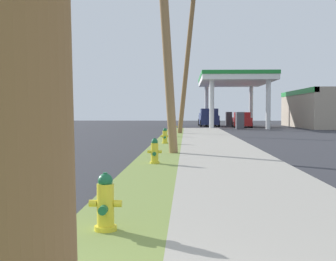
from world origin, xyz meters
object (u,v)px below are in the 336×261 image
Objects in this scene: fire_hydrant_nearest at (105,205)px; car_red_by_near_pump at (242,120)px; fire_hydrant_fourth at (171,131)px; truck_navy_at_forecourt at (209,118)px; fire_hydrant_second at (155,152)px; fire_hydrant_fifth at (175,127)px; fire_hydrant_third at (165,137)px; utility_pole_background at (187,60)px; utility_pole_midground at (166,31)px.

car_red_by_near_pump is (6.87, 42.40, 0.28)m from fire_hydrant_nearest.
truck_navy_at_forecourt reaches higher than fire_hydrant_fourth.
truck_navy_at_forecourt is (3.41, 37.98, 0.47)m from fire_hydrant_second.
truck_navy_at_forecourt reaches higher than fire_hydrant_fifth.
fire_hydrant_second and fire_hydrant_fifth have the same top height.
fire_hydrant_third is at bearing 89.98° from fire_hydrant_nearest.
fire_hydrant_third is 6.16m from fire_hydrant_fourth.
fire_hydrant_third and fire_hydrant_fourth have the same top height.
fire_hydrant_nearest and fire_hydrant_fifth have the same top height.
utility_pole_background is 2.19× the size of car_red_by_near_pump.
utility_pole_background is at bearing 76.57° from fire_hydrant_fourth.
fire_hydrant_nearest is 0.09× the size of utility_pole_midground.
fire_hydrant_third is 1.00× the size of fire_hydrant_fifth.
car_red_by_near_pump is 0.84× the size of truck_navy_at_forecourt.
car_red_by_near_pump reaches higher than fire_hydrant_fifth.
utility_pole_background reaches higher than truck_navy_at_forecourt.
fire_hydrant_nearest and fire_hydrant_second have the same top height.
fire_hydrant_fifth is at bearing 89.81° from fire_hydrant_nearest.
utility_pole_midground is at bearing -95.29° from truck_navy_at_forecourt.
fire_hydrant_second is at bearing -95.14° from truck_navy_at_forecourt.
utility_pole_midground reaches higher than fire_hydrant_third.
fire_hydrant_second is 1.00× the size of fire_hydrant_fourth.
utility_pole_background is (1.07, 26.23, 4.77)m from fire_hydrant_nearest.
fire_hydrant_nearest is 0.14× the size of truck_navy_at_forecourt.
fire_hydrant_third is 29.81m from truck_navy_at_forecourt.
fire_hydrant_fourth is at bearing 89.34° from fire_hydrant_third.
truck_navy_at_forecourt is (2.44, 19.26, -4.30)m from utility_pole_background.
utility_pole_background is (0.97, 18.71, 4.77)m from fire_hydrant_second.
utility_pole_background is at bearing 87.03° from fire_hydrant_second.
fire_hydrant_third is at bearing -96.77° from truck_navy_at_forecourt.
fire_hydrant_nearest is 1.00× the size of fire_hydrant_third.
fire_hydrant_fifth is 0.14× the size of truck_navy_at_forecourt.
fire_hydrant_third is 14.30m from fire_hydrant_fifth.
fire_hydrant_fourth is 23.69m from truck_navy_at_forecourt.
utility_pole_background is at bearing -76.21° from fire_hydrant_fifth.
utility_pole_midground is (0.29, 10.65, 4.07)m from fire_hydrant_nearest.
fire_hydrant_fifth is (0.10, 30.19, 0.00)m from fire_hydrant_nearest.
fire_hydrant_nearest is at bearing -94.42° from truck_navy_at_forecourt.
car_red_by_near_pump is (6.58, 31.75, -3.80)m from utility_pole_midground.
utility_pole_midground is at bearing -86.91° from fire_hydrant_third.
utility_pole_background is at bearing -97.23° from truck_navy_at_forecourt.
utility_pole_background is (1.00, 4.17, 4.77)m from fire_hydrant_fourth.
fire_hydrant_nearest is 22.06m from fire_hydrant_fourth.
fire_hydrant_third is at bearing 90.67° from fire_hydrant_second.
fire_hydrant_fourth is (0.08, 22.06, 0.00)m from fire_hydrant_nearest.
fire_hydrant_fourth is 0.07× the size of utility_pole_background.
utility_pole_background reaches higher than car_red_by_near_pump.
fire_hydrant_nearest and fire_hydrant_third have the same top height.
fire_hydrant_fourth is at bearing 90.10° from fire_hydrant_second.
fire_hydrant_second is at bearing 89.21° from fire_hydrant_nearest.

